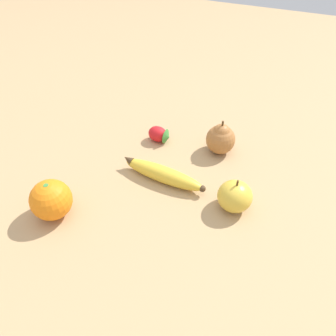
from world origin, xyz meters
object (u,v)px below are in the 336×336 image
Objects in this scene: pear at (221,138)px; strawberry at (161,135)px; orange at (51,200)px; apple at (235,196)px; banana at (163,174)px.

pear is 1.57× the size of strawberry.
apple is (-0.35, -0.17, -0.01)m from orange.
strawberry is (0.16, 0.02, -0.02)m from pear.
strawberry is (-0.11, -0.32, -0.02)m from orange.
pear reaches higher than banana.
banana is at bearing -5.66° from apple.
apple is (-0.18, 0.02, 0.01)m from banana.
banana is 0.19m from pear.
orange is 0.34m from strawberry.
banana is at bearing -60.09° from strawberry.
apple is at bearing 179.60° from banana.
strawberry is 0.74× the size of apple.
orange is at bearing 25.51° from apple.
strawberry is at bearing -108.47° from orange.
banana is 0.25m from orange.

